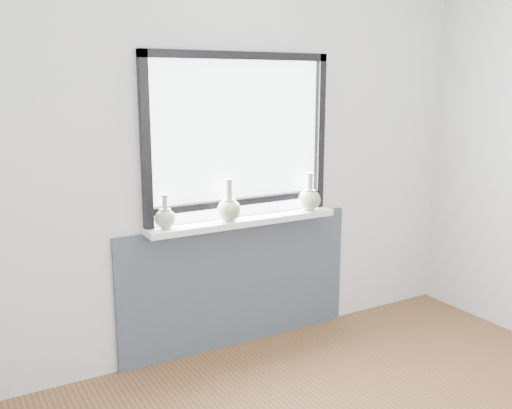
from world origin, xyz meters
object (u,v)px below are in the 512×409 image
vase_b (229,208)px  vase_c (309,198)px  windowsill (244,221)px  vase_a (165,217)px

vase_b → vase_c: bearing=0.9°
windowsill → vase_c: vase_c is taller
vase_c → windowsill: bearing=178.5°
vase_a → vase_b: size_ratio=0.77×
windowsill → vase_a: (-0.54, 0.00, 0.09)m
windowsill → vase_a: size_ratio=6.35×
windowsill → vase_c: (0.51, -0.01, 0.10)m
windowsill → vase_b: 0.16m
vase_a → vase_c: vase_c is taller
vase_a → vase_b: vase_b is taller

